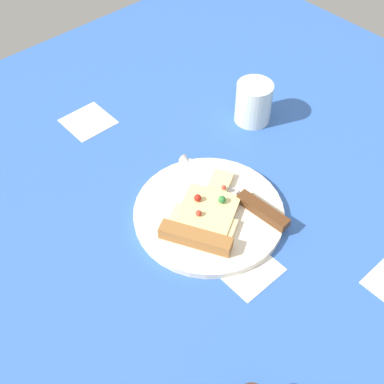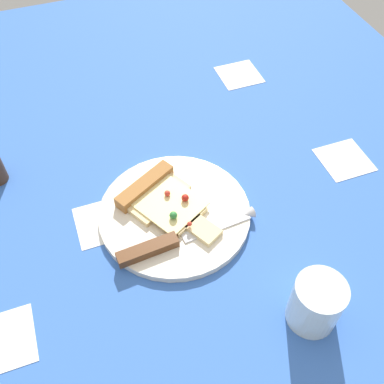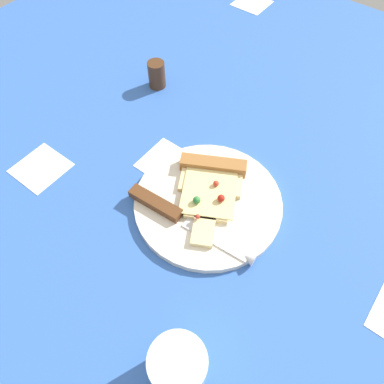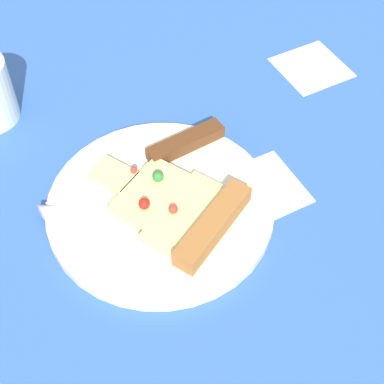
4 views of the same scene
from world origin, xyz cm
name	(u,v)px [view 1 (image 1 of 4)]	position (x,y,z in cm)	size (l,w,h in cm)	color
ground_plane	(223,267)	(0.01, 0.01, -1.50)	(150.27, 150.27, 3.00)	#3360B7
plate	(209,213)	(8.58, -4.83, 0.64)	(25.83, 25.83, 1.28)	silver
pizza_slice	(204,219)	(7.34, -2.57, 2.07)	(15.20, 19.01, 2.61)	beige
knife	(242,197)	(6.60, -10.81, 1.88)	(24.09, 3.93, 2.45)	silver
drinking_glass	(253,103)	(21.34, -28.94, 4.25)	(7.27, 7.27, 8.51)	silver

